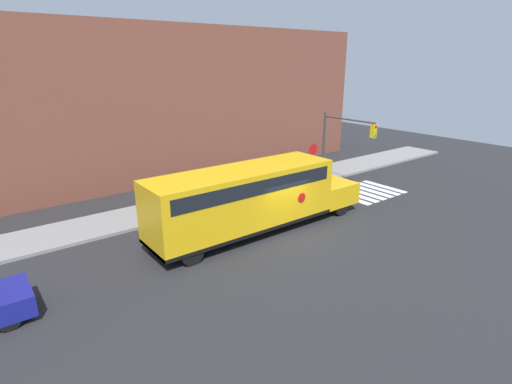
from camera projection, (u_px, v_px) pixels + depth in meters
The scene contains 7 objects.
ground_plane at pixel (290, 236), 18.48m from camera, with size 60.00×60.00×0.00m, color #28282B.
sidewalk_strip at pixel (215, 198), 23.35m from camera, with size 44.00×3.00×0.15m.
building_backdrop at pixel (162, 104), 26.71m from camera, with size 32.00×4.00×9.96m.
crosswalk_stripes at pixel (367, 192), 24.74m from camera, with size 4.00×3.20×0.01m.
school_bus at pixel (250, 196), 18.36m from camera, with size 11.28×2.57×3.15m.
stop_sign at pixel (313, 157), 26.24m from camera, with size 0.73×0.10×2.58m.
traffic_light at pixel (342, 138), 25.29m from camera, with size 0.28×4.08×4.53m.
Camera 1 is at (-11.54, -12.45, 7.75)m, focal length 28.00 mm.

